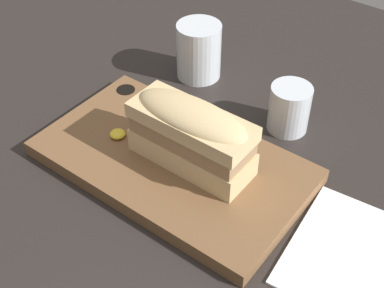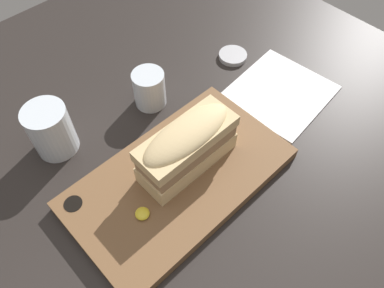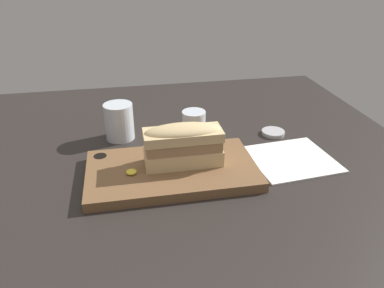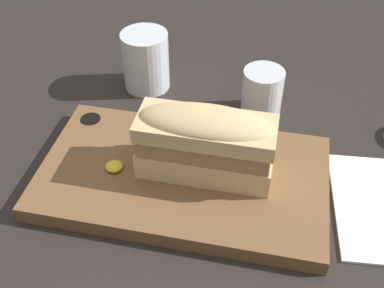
{
  "view_description": "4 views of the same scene",
  "coord_description": "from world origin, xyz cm",
  "px_view_note": "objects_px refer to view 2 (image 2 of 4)",
  "views": [
    {
      "loc": [
        42.0,
        -46.0,
        57.86
      ],
      "look_at": [
        9.32,
        -2.76,
        9.29
      ],
      "focal_mm": 50.0,
      "sensor_mm": 36.0,
      "label": 1
    },
    {
      "loc": [
        -16.52,
        -28.59,
        60.86
      ],
      "look_at": [
        9.52,
        -1.25,
        8.72
      ],
      "focal_mm": 35.0,
      "sensor_mm": 36.0,
      "label": 2
    },
    {
      "loc": [
        -4.14,
        -76.64,
        49.61
      ],
      "look_at": [
        10.25,
        -1.65,
        9.43
      ],
      "focal_mm": 35.0,
      "sensor_mm": 36.0,
      "label": 3
    },
    {
      "loc": [
        16.14,
        -47.61,
        51.38
      ],
      "look_at": [
        6.63,
        -2.56,
        9.88
      ],
      "focal_mm": 45.0,
      "sensor_mm": 36.0,
      "label": 4
    }
  ],
  "objects_px": {
    "condiment_dish": "(233,56)",
    "napkin": "(280,92)",
    "water_glass": "(52,132)",
    "sandwich": "(187,145)",
    "serving_board": "(178,179)",
    "wine_glass": "(150,90)"
  },
  "relations": [
    {
      "from": "water_glass",
      "to": "wine_glass",
      "type": "distance_m",
      "value": 0.21
    },
    {
      "from": "condiment_dish",
      "to": "serving_board",
      "type": "bearing_deg",
      "value": -153.23
    },
    {
      "from": "wine_glass",
      "to": "condiment_dish",
      "type": "relative_size",
      "value": 1.2
    },
    {
      "from": "serving_board",
      "to": "wine_glass",
      "type": "bearing_deg",
      "value": 64.09
    },
    {
      "from": "water_glass",
      "to": "wine_glass",
      "type": "xyz_separation_m",
      "value": [
        0.2,
        -0.03,
        -0.01
      ]
    },
    {
      "from": "wine_glass",
      "to": "napkin",
      "type": "height_order",
      "value": "wine_glass"
    },
    {
      "from": "wine_glass",
      "to": "sandwich",
      "type": "bearing_deg",
      "value": -108.75
    },
    {
      "from": "serving_board",
      "to": "sandwich",
      "type": "distance_m",
      "value": 0.07
    },
    {
      "from": "wine_glass",
      "to": "water_glass",
      "type": "bearing_deg",
      "value": 170.39
    },
    {
      "from": "serving_board",
      "to": "sandwich",
      "type": "relative_size",
      "value": 2.19
    },
    {
      "from": "serving_board",
      "to": "wine_glass",
      "type": "height_order",
      "value": "wine_glass"
    },
    {
      "from": "condiment_dish",
      "to": "napkin",
      "type": "bearing_deg",
      "value": -93.66
    },
    {
      "from": "sandwich",
      "to": "condiment_dish",
      "type": "bearing_deg",
      "value": 27.86
    },
    {
      "from": "serving_board",
      "to": "condiment_dish",
      "type": "relative_size",
      "value": 6.04
    },
    {
      "from": "water_glass",
      "to": "condiment_dish",
      "type": "height_order",
      "value": "water_glass"
    },
    {
      "from": "condiment_dish",
      "to": "wine_glass",
      "type": "bearing_deg",
      "value": 173.88
    },
    {
      "from": "wine_glass",
      "to": "condiment_dish",
      "type": "height_order",
      "value": "wine_glass"
    },
    {
      "from": "serving_board",
      "to": "napkin",
      "type": "bearing_deg",
      "value": 2.4
    },
    {
      "from": "condiment_dish",
      "to": "sandwich",
      "type": "bearing_deg",
      "value": -152.14
    },
    {
      "from": "sandwich",
      "to": "napkin",
      "type": "distance_m",
      "value": 0.29
    },
    {
      "from": "serving_board",
      "to": "napkin",
      "type": "relative_size",
      "value": 1.81
    },
    {
      "from": "sandwich",
      "to": "water_glass",
      "type": "xyz_separation_m",
      "value": [
        -0.14,
        0.21,
        -0.03
      ]
    }
  ]
}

